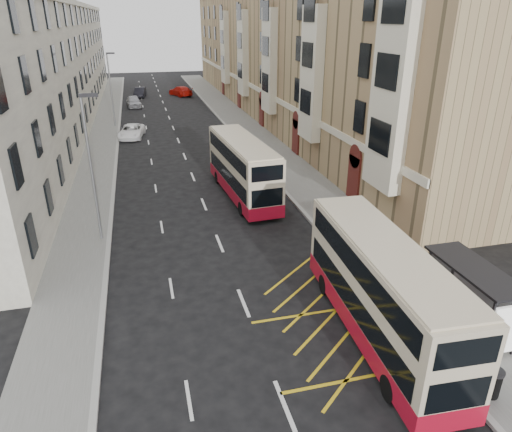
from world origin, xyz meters
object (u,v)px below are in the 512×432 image
object	(u,v)px
double_decker_rear	(243,168)
litter_bin	(492,382)
pedestrian_mid	(446,300)
car_silver	(134,101)
car_red	(181,91)
street_lamp_far	(111,86)
street_lamp_near	(91,162)
white_van	(132,131)
double_decker_front	(381,290)
pedestrian_near	(427,306)
pedestrian_far	(376,241)
bus_shelter	(482,289)
car_dark	(140,92)

from	to	relation	value
double_decker_rear	litter_bin	size ratio (longest dim) A/B	10.21
pedestrian_mid	car_silver	xyz separation A→B (m)	(-12.02, 53.87, -0.19)
car_silver	car_red	xyz separation A→B (m)	(7.41, 8.57, -0.03)
car_red	street_lamp_far	bearing A→B (deg)	44.28
street_lamp_near	white_van	size ratio (longest dim) A/B	1.64
white_van	litter_bin	bearing A→B (deg)	-64.63
double_decker_front	litter_bin	xyz separation A→B (m)	(2.05, -3.95, -1.38)
pedestrian_near	pedestrian_mid	xyz separation A→B (m)	(1.09, 0.26, -0.07)
pedestrian_far	white_van	bearing A→B (deg)	-41.64
pedestrian_far	car_red	size ratio (longest dim) A/B	0.32
street_lamp_near	double_decker_rear	size ratio (longest dim) A/B	0.78
litter_bin	street_lamp_near	bearing A→B (deg)	130.23
pedestrian_mid	white_van	distance (m)	37.72
bus_shelter	car_dark	xyz separation A→B (m)	(-11.47, 63.93, -1.41)
street_lamp_near	pedestrian_mid	bearing A→B (deg)	-38.42
street_lamp_far	double_decker_rear	xyz separation A→B (m)	(9.26, -25.19, -2.57)
pedestrian_far	car_dark	xyz separation A→B (m)	(-10.72, 57.23, -0.25)
bus_shelter	double_decker_rear	distance (m)	18.04
pedestrian_far	double_decker_front	bearing A→B (deg)	88.98
street_lamp_near	street_lamp_far	xyz separation A→B (m)	(0.00, 30.00, 0.00)
pedestrian_mid	car_red	bearing A→B (deg)	89.57
litter_bin	pedestrian_far	world-z (taller)	pedestrian_far
double_decker_front	white_van	distance (m)	37.01
street_lamp_far	white_van	xyz separation A→B (m)	(1.77, -5.62, -3.96)
double_decker_rear	car_silver	world-z (taller)	double_decker_rear
street_lamp_far	car_red	world-z (taller)	street_lamp_far
double_decker_front	car_silver	world-z (taller)	double_decker_front
double_decker_rear	car_dark	bearing A→B (deg)	93.62
pedestrian_near	car_silver	world-z (taller)	pedestrian_near
street_lamp_far	pedestrian_near	distance (m)	43.67
litter_bin	pedestrian_far	size ratio (longest dim) A/B	0.61
pedestrian_mid	pedestrian_far	bearing A→B (deg)	87.77
pedestrian_mid	pedestrian_far	distance (m)	5.55
pedestrian_near	car_red	xyz separation A→B (m)	(-3.52, 62.70, -0.29)
bus_shelter	double_decker_front	size ratio (longest dim) A/B	0.42
double_decker_front	pedestrian_mid	xyz separation A→B (m)	(3.21, 0.20, -1.08)
double_decker_rear	pedestrian_mid	size ratio (longest dim) A/B	6.22
white_van	pedestrian_mid	bearing A→B (deg)	-61.23
street_lamp_far	car_dark	bearing A→B (deg)	81.50
litter_bin	pedestrian_near	size ratio (longest dim) A/B	0.56
pedestrian_far	car_silver	bearing A→B (deg)	-49.96
litter_bin	car_silver	xyz separation A→B (m)	(-10.86, 58.02, 0.12)
car_dark	car_red	size ratio (longest dim) A/B	0.85
white_van	car_silver	world-z (taller)	car_silver
pedestrian_near	car_dark	distance (m)	63.81
car_red	white_van	bearing A→B (deg)	52.37
white_van	pedestrian_near	bearing A→B (deg)	-62.93
double_decker_rear	pedestrian_far	xyz separation A→B (m)	(4.67, -10.51, -1.09)
street_lamp_near	car_dark	world-z (taller)	street_lamp_near
street_lamp_near	car_silver	size ratio (longest dim) A/B	1.72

